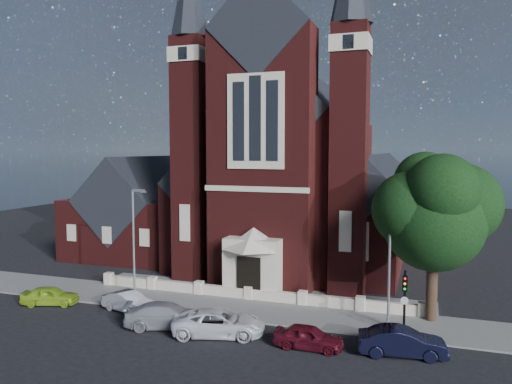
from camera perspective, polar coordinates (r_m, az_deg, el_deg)
ground at (r=44.91m, az=2.93°, el=-9.22°), size 120.00×120.00×0.00m
pavement_strip at (r=35.33m, az=-1.94°, el=-13.15°), size 60.00×5.00×0.12m
forecourt_paving at (r=38.92m, az=0.21°, el=-11.43°), size 26.00×3.00×0.14m
forecourt_wall at (r=37.12m, az=-0.81°, el=-12.25°), size 24.00×0.40×0.90m
church at (r=51.31m, az=5.43°, el=1.79°), size 20.01×34.90×29.20m
parish_hall at (r=53.36m, az=-12.88°, el=-2.70°), size 12.00×12.20×10.24m
street_tree at (r=32.81m, az=19.86°, el=-2.37°), size 6.40×6.60×10.70m
street_lamp_left at (r=37.30m, az=-13.71°, el=-5.04°), size 1.16×0.22×8.09m
street_lamp_right at (r=31.56m, az=15.18°, el=-6.87°), size 1.16×0.22×8.09m
traffic_signal at (r=30.46m, az=16.63°, el=-11.23°), size 0.28×0.42×4.00m
car_lime_van at (r=38.69m, az=-22.48°, el=-10.89°), size 4.18×2.72×1.32m
car_silver_a at (r=35.45m, az=-14.29°, el=-12.09°), size 4.32×2.42×1.35m
car_silver_b at (r=32.05m, az=-10.13°, el=-13.71°), size 5.62×3.75×1.51m
car_white_suv at (r=30.39m, az=-4.27°, el=-14.70°), size 5.91×3.88×1.51m
car_dark_red at (r=28.67m, az=6.02°, el=-16.15°), size 3.87×1.59×1.31m
car_navy at (r=28.64m, az=16.38°, el=-16.13°), size 4.78×2.27×1.51m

